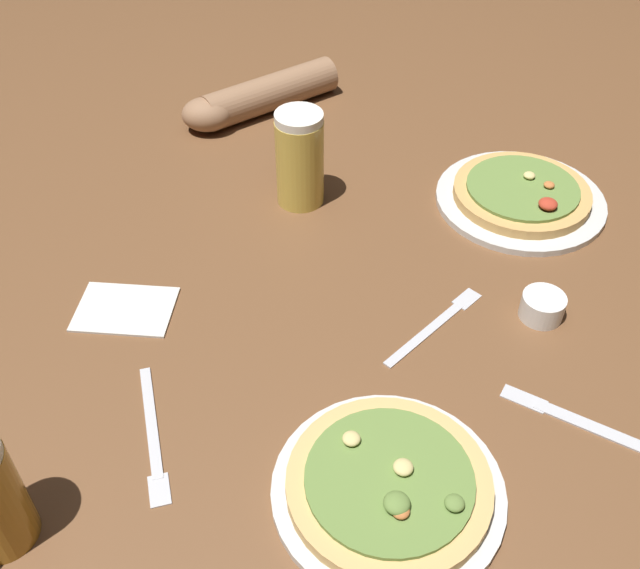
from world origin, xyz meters
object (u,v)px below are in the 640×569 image
Objects in this scene: pizza_plate_far at (521,196)px; beer_mug_amber at (299,158)px; diner_arm at (255,98)px; fork_spare at (153,435)px; napkin_folded at (125,308)px; knife_right at (577,420)px; ramekin_sauce at (542,307)px; fork_left at (436,324)px; pizza_plate_near at (389,486)px.

pizza_plate_far is 0.40m from beer_mug_amber.
fork_spare is at bearing -99.18° from diner_arm.
napkin_folded is 0.66m from knife_right.
ramekin_sauce is 0.38× the size of fork_left.
fork_spare is 0.81m from diner_arm.
knife_right is at bearing -0.95° from fork_spare.
diner_arm reaches higher than ramekin_sauce.
fork_left is at bearing -176.07° from ramekin_sauce.
pizza_plate_far is 1.36× the size of fork_spare.
beer_mug_amber is (-0.39, 0.04, 0.07)m from pizza_plate_far.
napkin_folded is (-0.27, -0.27, -0.08)m from beer_mug_amber.
diner_arm is (-0.42, 0.81, 0.03)m from knife_right.
pizza_plate_far is 0.92× the size of diner_arm.
pizza_plate_far reaches higher than knife_right.
beer_mug_amber is at bearing 137.51° from ramekin_sauce.
diner_arm is at bearing 124.66° from ramekin_sauce.
knife_right is at bearing -62.58° from diner_arm.
knife_right is at bearing -91.84° from ramekin_sauce.
fork_left is (0.46, -0.06, -0.00)m from napkin_folded.
ramekin_sauce is (-0.04, -0.28, 0.00)m from pizza_plate_far.
diner_arm is (0.20, 0.57, 0.03)m from napkin_folded.
knife_right is at bearing 19.35° from pizza_plate_near.
ramekin_sauce is at bearing 3.93° from fork_left.
fork_left is at bearing 130.05° from knife_right.
diner_arm is (-0.27, 0.63, 0.03)m from fork_left.
napkin_folded is at bearing -160.93° from pizza_plate_far.
diner_arm is at bearing 144.23° from pizza_plate_far.
fork_left is 0.52× the size of diner_arm.
fork_spare is (-0.55, 0.01, 0.00)m from knife_right.
knife_right is (0.26, 0.09, -0.01)m from pizza_plate_near.
beer_mug_amber reaches higher than fork_spare.
pizza_plate_far is at bearing 61.31° from pizza_plate_near.
napkin_folded is 0.24m from fork_spare.
fork_left is (-0.20, -0.29, -0.01)m from pizza_plate_far.
napkin_folded is (-0.66, -0.23, -0.01)m from pizza_plate_far.
beer_mug_amber reaches higher than fork_left.
pizza_plate_near is 0.39m from ramekin_sauce.
pizza_plate_near reaches higher than fork_spare.
beer_mug_amber is at bearing 44.35° from napkin_folded.
pizza_plate_near is at bearing -82.31° from beer_mug_amber.
fork_spare is (-0.21, -0.50, -0.08)m from beer_mug_amber.
pizza_plate_far reaches higher than ramekin_sauce.
pizza_plate_near is 0.94× the size of pizza_plate_far.
pizza_plate_near is at bearing -118.69° from pizza_plate_far.
napkin_folded is 0.60m from diner_arm.
napkin_folded is 0.47m from fork_left.
pizza_plate_far reaches higher than fork_spare.
pizza_plate_far is at bearing 19.07° from napkin_folded.
ramekin_sauce reaches higher than fork_spare.
ramekin_sauce is at bearing -98.66° from pizza_plate_far.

